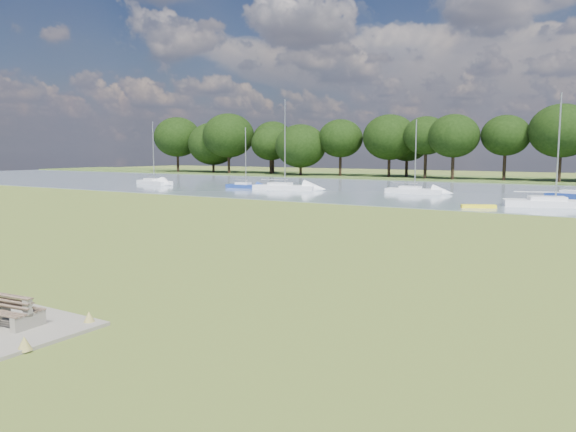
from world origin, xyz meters
The scene contains 11 objects.
ground centered at (0.00, 0.00, 0.00)m, with size 220.00×220.00×0.00m, color olive.
river centered at (0.00, 42.00, 0.00)m, with size 220.00×40.00×0.10m, color gray.
far_bank centered at (0.00, 72.00, 0.00)m, with size 220.00×20.00×0.40m, color #4C6626.
concrete_pad centered at (0.00, -14.00, 0.05)m, with size 4.20×3.20×0.10m, color gray.
bench_pair centered at (0.00, -14.00, 0.47)m, with size 1.76×1.15×0.90m.
kayak centered at (3.31, 24.96, 0.19)m, with size 2.79×0.65×0.28m, color yellow.
sailboat_0 centered at (-21.81, 34.64, 0.56)m, with size 7.95×3.58×10.73m.
sailboat_2 centered at (8.50, 29.30, 0.56)m, with size 8.54×4.64×9.51m.
sailboat_5 centered at (-43.00, 34.10, 0.53)m, with size 7.01×3.62×8.67m.
sailboat_6 centered at (-27.39, 34.37, 0.49)m, with size 5.28×1.85×7.54m.
sailboat_7 centered at (-6.59, 37.48, 0.52)m, with size 6.39×1.86×8.10m.
Camera 1 is at (14.22, -22.61, 4.83)m, focal length 35.00 mm.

